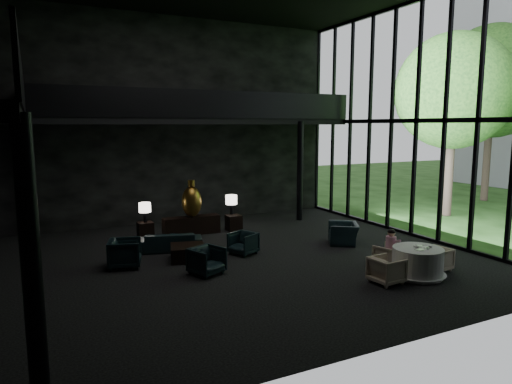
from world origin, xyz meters
name	(u,v)px	position (x,y,z in m)	size (l,w,h in m)	color
floor	(230,261)	(0.00, 0.00, 0.00)	(14.00, 12.00, 0.02)	black
wall_back	(169,121)	(0.00, 6.00, 4.00)	(14.00, 0.04, 8.00)	black
wall_front	(377,116)	(0.00, -6.00, 4.00)	(14.00, 0.04, 8.00)	black
curtain_wall	(416,121)	(6.95, 0.00, 4.00)	(0.20, 12.00, 8.00)	black
mezzanine_back	(202,121)	(1.00, 5.00, 4.00)	(12.00, 2.00, 0.25)	black
railing_left	(22,91)	(-5.00, 0.00, 4.60)	(0.06, 12.00, 1.00)	black
railing_back	(211,104)	(1.00, 4.00, 4.60)	(12.00, 0.06, 1.00)	black
column_sw	(32,279)	(-5.00, -5.70, 2.00)	(0.24, 0.24, 4.00)	black
column_nw	(30,180)	(-5.00, 5.70, 2.00)	(0.24, 0.24, 4.00)	black
column_ne	(300,171)	(4.80, 4.00, 2.00)	(0.24, 0.24, 4.00)	black
tree_near	(454,91)	(11.00, 2.00, 5.23)	(4.80, 4.80, 7.65)	#382D23
tree_far	(492,82)	(16.00, 4.00, 5.99)	(5.60, 5.60, 8.80)	#382D23
console	(192,225)	(0.04, 3.56, 0.32)	(2.03, 0.46, 0.64)	black
bronze_urn	(192,201)	(0.04, 3.49, 1.20)	(0.70, 0.70, 1.30)	#A4793A
side_table_left	(145,230)	(-1.56, 3.73, 0.28)	(0.51, 0.51, 0.56)	black
table_lamp_left	(145,208)	(-1.56, 3.70, 1.05)	(0.41, 0.41, 0.68)	black
side_table_right	(234,223)	(1.64, 3.48, 0.28)	(0.51, 0.51, 0.56)	black
table_lamp_right	(231,201)	(1.64, 3.69, 1.08)	(0.43, 0.43, 0.72)	black
sofa	(170,239)	(-1.24, 1.82, 0.36)	(1.84, 0.54, 0.72)	black
lounge_armchair_west	(125,250)	(-2.79, 0.73, 0.47)	(0.92, 0.86, 0.95)	black
lounge_armchair_east	(243,243)	(0.63, 0.45, 0.35)	(0.67, 0.63, 0.69)	black
lounge_armchair_south	(207,259)	(-0.99, -0.82, 0.40)	(0.78, 0.73, 0.80)	black
window_armchair	(344,230)	(4.09, 0.11, 0.44)	(1.02, 0.66, 0.89)	#11242D
coffee_table	(188,253)	(-1.04, 0.63, 0.21)	(0.95, 0.95, 0.42)	black
dining_table	(417,264)	(3.79, -3.38, 0.33)	(1.43, 1.43, 0.75)	white
dining_chair_north	(389,256)	(3.68, -2.47, 0.31)	(0.61, 0.57, 0.62)	beige
dining_chair_east	(436,259)	(4.60, -3.25, 0.30)	(0.59, 0.55, 0.61)	#BEAB93
dining_chair_west	(387,270)	(2.73, -3.42, 0.34)	(0.66, 0.62, 0.68)	beige
child	(391,240)	(3.74, -2.46, 0.75)	(0.28, 0.28, 0.61)	pink
plate_a	(419,250)	(3.68, -3.52, 0.76)	(0.23, 0.23, 0.01)	white
plate_b	(418,246)	(3.94, -3.24, 0.76)	(0.22, 0.22, 0.01)	white
saucer	(427,248)	(3.98, -3.48, 0.76)	(0.16, 0.16, 0.01)	white
coffee_cup	(430,246)	(4.08, -3.50, 0.79)	(0.08, 0.08, 0.06)	white
cereal_bowl	(416,246)	(3.76, -3.34, 0.79)	(0.15, 0.15, 0.07)	white
cream_pot	(427,248)	(3.89, -3.60, 0.78)	(0.06, 0.06, 0.07)	#99999E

